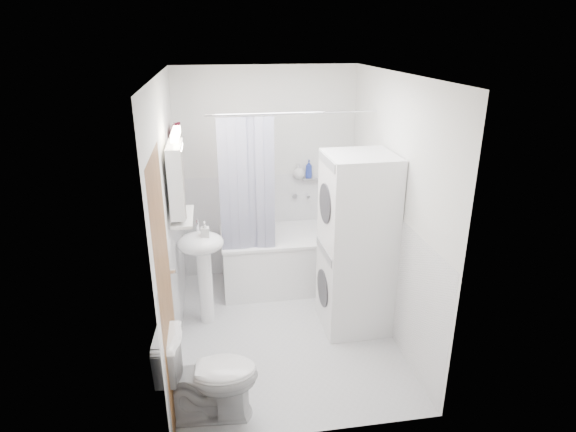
{
  "coord_description": "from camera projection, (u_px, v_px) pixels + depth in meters",
  "views": [
    {
      "loc": [
        -0.6,
        -3.93,
        2.71
      ],
      "look_at": [
        0.05,
        0.15,
        1.13
      ],
      "focal_mm": 30.0,
      "sensor_mm": 36.0,
      "label": 1
    }
  ],
  "objects": [
    {
      "name": "shower_caddy",
      "position": [
        312.0,
        179.0,
        5.49
      ],
      "size": [
        0.22,
        0.06,
        0.02
      ],
      "primitive_type": "cube",
      "color": "silver",
      "rests_on": "room_walls"
    },
    {
      "name": "sink",
      "position": [
        202.0,
        257.0,
        4.59
      ],
      "size": [
        0.44,
        0.37,
        1.04
      ],
      "color": "white",
      "rests_on": "ground"
    },
    {
      "name": "shelf_cup",
      "position": [
        183.0,
        205.0,
        4.3
      ],
      "size": [
        0.1,
        0.09,
        0.1
      ],
      "primitive_type": "imported",
      "color": "gray",
      "rests_on": "shelf"
    },
    {
      "name": "shampoo_a",
      "position": [
        298.0,
        173.0,
        5.44
      ],
      "size": [
        0.13,
        0.17,
        0.13
      ],
      "primitive_type": "imported",
      "color": "gray",
      "rests_on": "shower_caddy"
    },
    {
      "name": "door",
      "position": [
        173.0,
        272.0,
        3.68
      ],
      "size": [
        0.05,
        2.0,
        2.0
      ],
      "color": "brown",
      "rests_on": "ground"
    },
    {
      "name": "towel",
      "position": [
        178.0,
        169.0,
        4.71
      ],
      "size": [
        0.07,
        0.37,
        0.9
      ],
      "color": "#500F22",
      "rests_on": "room_walls"
    },
    {
      "name": "washer_dryer",
      "position": [
        356.0,
        244.0,
        4.49
      ],
      "size": [
        0.63,
        0.62,
        1.72
      ],
      "rotation": [
        0.0,
        0.0,
        0.02
      ],
      "color": "white",
      "rests_on": "ground"
    },
    {
      "name": "toilet",
      "position": [
        209.0,
        375.0,
        3.53
      ],
      "size": [
        0.76,
        0.46,
        0.72
      ],
      "primitive_type": "imported",
      "rotation": [
        0.0,
        0.0,
        1.5
      ],
      "color": "white",
      "rests_on": "ground"
    },
    {
      "name": "soap_pump",
      "position": [
        205.0,
        235.0,
        4.47
      ],
      "size": [
        0.08,
        0.17,
        0.08
      ],
      "primitive_type": "imported",
      "color": "gray",
      "rests_on": "sink"
    },
    {
      "name": "shower_curtain",
      "position": [
        248.0,
        191.0,
        4.74
      ],
      "size": [
        0.55,
        0.02,
        1.45
      ],
      "color": "#131745",
      "rests_on": "curtain_rod"
    },
    {
      "name": "shelf",
      "position": [
        183.0,
        217.0,
        4.21
      ],
      "size": [
        0.18,
        0.54,
        0.02
      ],
      "primitive_type": "cube",
      "color": "silver",
      "rests_on": "room_walls"
    },
    {
      "name": "shelf_bottle",
      "position": [
        181.0,
        218.0,
        4.06
      ],
      "size": [
        0.07,
        0.18,
        0.07
      ],
      "primitive_type": "imported",
      "color": "gray",
      "rests_on": "shelf"
    },
    {
      "name": "bathtub",
      "position": [
        295.0,
        256.0,
        5.45
      ],
      "size": [
        1.65,
        0.78,
        0.63
      ],
      "color": "white",
      "rests_on": "ground"
    },
    {
      "name": "curtain_rod",
      "position": [
        302.0,
        113.0,
        4.55
      ],
      "size": [
        1.83,
        0.02,
        0.02
      ],
      "primitive_type": "cylinder",
      "rotation": [
        0.0,
        1.57,
        0.0
      ],
      "color": "silver",
      "rests_on": "room_walls"
    },
    {
      "name": "tub_spout",
      "position": [
        307.0,
        195.0,
        5.57
      ],
      "size": [
        0.04,
        0.12,
        0.04
      ],
      "primitive_type": "cylinder",
      "rotation": [
        1.57,
        0.0,
        0.0
      ],
      "color": "silver",
      "rests_on": "room_walls"
    },
    {
      "name": "medicine_cabinet",
      "position": [
        178.0,
        177.0,
        4.08
      ],
      "size": [
        0.13,
        0.5,
        0.71
      ],
      "color": "white",
      "rests_on": "room_walls"
    },
    {
      "name": "room_walls",
      "position": [
        284.0,
        184.0,
        4.15
      ],
      "size": [
        2.6,
        2.6,
        2.6
      ],
      "color": "silver",
      "rests_on": "ground"
    },
    {
      "name": "wainscot",
      "position": [
        280.0,
        261.0,
        4.74
      ],
      "size": [
        1.98,
        2.58,
        2.58
      ],
      "color": "white",
      "rests_on": "ground"
    },
    {
      "name": "shampoo_b",
      "position": [
        309.0,
        174.0,
        5.47
      ],
      "size": [
        0.08,
        0.21,
        0.08
      ],
      "primitive_type": "imported",
      "color": "navy",
      "rests_on": "shower_caddy"
    },
    {
      "name": "floor",
      "position": [
        285.0,
        330.0,
        4.68
      ],
      "size": [
        2.6,
        2.6,
        0.0
      ],
      "primitive_type": "plane",
      "color": "#B8B9BD",
      "rests_on": "ground"
    }
  ]
}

